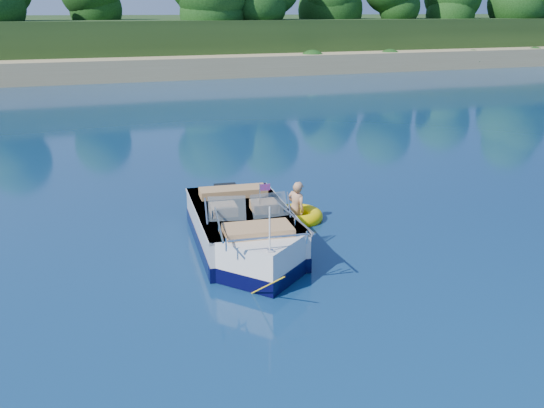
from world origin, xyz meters
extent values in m
plane|color=#081C3E|center=(0.00, 0.00, 0.00)|extent=(160.00, 160.00, 0.00)
cube|color=#988558|center=(0.00, 38.00, 0.50)|extent=(170.00, 8.00, 2.00)
cube|color=#1C3214|center=(0.00, 65.00, 1.00)|extent=(170.00, 56.00, 6.00)
cylinder|color=black|center=(0.00, 42.00, 3.30)|extent=(0.44, 0.44, 3.60)
cylinder|color=black|center=(20.00, 40.00, 2.80)|extent=(0.44, 0.44, 2.60)
sphere|color=black|center=(20.00, 40.00, 5.27)|extent=(4.29, 4.29, 4.29)
cube|color=white|center=(-1.16, 2.71, 0.29)|extent=(2.29, 3.80, 1.00)
cube|color=white|center=(-1.34, 1.01, 0.29)|extent=(1.90, 1.90, 1.00)
cube|color=black|center=(-1.16, 2.71, 0.15)|extent=(2.33, 3.84, 0.29)
cube|color=black|center=(-1.34, 1.01, 0.15)|extent=(1.94, 1.94, 0.29)
cube|color=tan|center=(-1.12, 2.99, 0.57)|extent=(1.80, 2.68, 0.10)
cube|color=white|center=(-1.16, 2.71, 0.76)|extent=(2.33, 3.80, 0.06)
cube|color=black|center=(-0.94, 4.67, 0.33)|extent=(0.56, 0.39, 0.86)
cube|color=#8C9EA5|center=(-1.66, 2.09, 1.04)|extent=(0.78, 0.43, 0.46)
cube|color=#8C9EA5|center=(-0.80, 1.99, 1.04)|extent=(0.75, 0.27, 0.46)
cube|color=tan|center=(-1.61, 2.52, 0.79)|extent=(0.58, 0.58, 0.38)
cube|color=tan|center=(-0.75, 2.42, 0.79)|extent=(0.58, 0.58, 0.38)
cube|color=tan|center=(-1.05, 3.66, 0.79)|extent=(1.54, 0.68, 0.36)
cube|color=tan|center=(-1.32, 1.19, 0.77)|extent=(1.33, 0.85, 0.32)
cylinder|color=white|center=(-1.42, 0.28, 1.20)|extent=(0.03, 0.03, 0.81)
cube|color=red|center=(-0.89, 2.00, 1.42)|extent=(0.21, 0.04, 0.13)
cube|color=silver|center=(-1.43, 0.24, 0.82)|extent=(0.10, 0.07, 0.05)
cylinder|color=yellow|center=(-1.60, -0.08, 0.33)|extent=(0.27, 1.01, 0.73)
torus|color=#F6D401|center=(0.54, 3.75, 0.08)|extent=(1.55, 1.55, 0.33)
torus|color=red|center=(0.54, 3.75, 0.10)|extent=(1.27, 1.27, 0.11)
imported|color=tan|center=(0.49, 3.77, 0.00)|extent=(0.67, 0.80, 1.45)
camera|label=1|loc=(-4.77, -8.82, 4.77)|focal=40.00mm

